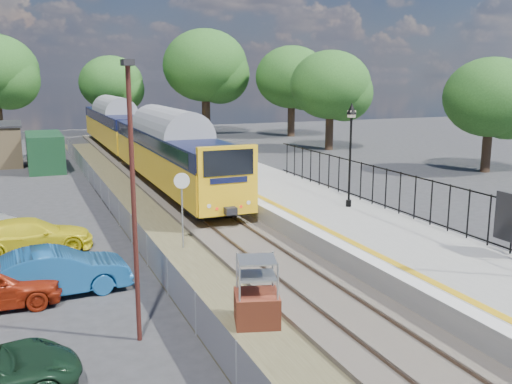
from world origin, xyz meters
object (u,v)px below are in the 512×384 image
train (136,134)px  speed_sign (182,197)px  victorian_lamp_north (351,131)px  brick_plinth (257,293)px  carpark_lamp (133,187)px  car_blue (56,272)px  car_yellow (31,236)px

train → speed_sign: (-2.50, -22.15, -0.26)m
victorian_lamp_north → brick_plinth: victorian_lamp_north is taller
train → brick_plinth: (-2.50, -29.60, -1.43)m
speed_sign → carpark_lamp: (-3.12, -7.13, 1.92)m
train → car_blue: 26.30m
speed_sign → victorian_lamp_north: bearing=17.4°
speed_sign → car_blue: speed_sign is taller
victorian_lamp_north → car_yellow: (-13.27, 1.28, -3.64)m
train → car_blue: train is taller
brick_plinth → speed_sign: size_ratio=0.63×
car_yellow → brick_plinth: bearing=-150.4°
brick_plinth → car_yellow: size_ratio=0.42×
victorian_lamp_north → car_yellow: size_ratio=1.02×
brick_plinth → speed_sign: (0.00, 7.45, 1.17)m
speed_sign → carpark_lamp: 8.02m
victorian_lamp_north → car_blue: 13.65m
carpark_lamp → train: bearing=79.1°
victorian_lamp_north → speed_sign: victorian_lamp_north is taller
car_yellow → car_blue: bearing=-173.8°
brick_plinth → car_yellow: 10.80m
speed_sign → carpark_lamp: carpark_lamp is taller
carpark_lamp → car_yellow: bearing=104.6°
car_blue → speed_sign: bearing=-61.3°
train → car_blue: (-7.36, -25.20, -1.61)m
brick_plinth → car_blue: brick_plinth is taller
train → carpark_lamp: 29.86m
victorian_lamp_north → car_blue: size_ratio=1.04×
brick_plinth → carpark_lamp: bearing=174.1°
brick_plinth → car_blue: 6.56m
train → carpark_lamp: size_ratio=5.82×
victorian_lamp_north → car_yellow: victorian_lamp_north is taller
victorian_lamp_north → carpark_lamp: (-10.92, -7.71, -0.29)m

